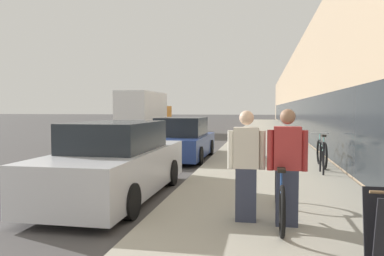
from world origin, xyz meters
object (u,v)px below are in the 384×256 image
object	(u,v)px
tandem_bicycle	(279,195)
moving_truck	(145,113)
cruiser_bike_nearest	(322,153)
vintage_roadster_curbside	(182,140)
person_bystander	(246,166)
bike_rack_hoop	(322,154)
parked_sedan_curbside	(116,163)
person_rider	(287,167)

from	to	relation	value
tandem_bicycle	moving_truck	bearing A→B (deg)	113.08
tandem_bicycle	cruiser_bike_nearest	distance (m)	5.67
vintage_roadster_curbside	person_bystander	bearing A→B (deg)	-70.66
bike_rack_hoop	parked_sedan_curbside	size ratio (longest dim) A/B	0.18
cruiser_bike_nearest	parked_sedan_curbside	xyz separation A→B (m)	(-4.60, -4.22, 0.19)
cruiser_bike_nearest	moving_truck	size ratio (longest dim) A/B	0.23
parked_sedan_curbside	person_rider	bearing A→B (deg)	-25.76
vintage_roadster_curbside	cruiser_bike_nearest	bearing A→B (deg)	-20.47
moving_truck	person_rider	bearing A→B (deg)	-67.00
person_bystander	parked_sedan_curbside	bearing A→B (deg)	151.28
person_bystander	parked_sedan_curbside	distance (m)	3.05
person_rider	parked_sedan_curbside	world-z (taller)	person_rider
vintage_roadster_curbside	moving_truck	distance (m)	14.58
person_bystander	moving_truck	world-z (taller)	moving_truck
moving_truck	person_bystander	bearing A→B (deg)	-68.29
bike_rack_hoop	parked_sedan_curbside	world-z (taller)	parked_sedan_curbside
cruiser_bike_nearest	parked_sedan_curbside	distance (m)	6.24
person_rider	vintage_roadster_curbside	xyz separation A→B (m)	(-3.18, 7.48, -0.29)
person_rider	bike_rack_hoop	xyz separation A→B (m)	(1.18, 4.67, -0.34)
cruiser_bike_nearest	parked_sedan_curbside	bearing A→B (deg)	-137.44
bike_rack_hoop	moving_truck	distance (m)	19.08
person_bystander	person_rider	bearing A→B (deg)	-10.65
parked_sedan_curbside	moving_truck	world-z (taller)	moving_truck
parked_sedan_curbside	moving_truck	distance (m)	20.12
tandem_bicycle	person_bystander	size ratio (longest dim) A/B	1.47
parked_sedan_curbside	person_bystander	bearing A→B (deg)	-28.72
tandem_bicycle	person_bystander	distance (m)	0.71
person_rider	bike_rack_hoop	size ratio (longest dim) A/B	2.00
cruiser_bike_nearest	vintage_roadster_curbside	bearing A→B (deg)	159.53
person_bystander	vintage_roadster_curbside	bearing A→B (deg)	109.34
vintage_roadster_curbside	person_rider	bearing A→B (deg)	-66.98
person_rider	tandem_bicycle	bearing A→B (deg)	106.80
person_rider	moving_truck	bearing A→B (deg)	113.00
person_rider	person_bystander	world-z (taller)	person_rider
person_rider	moving_truck	xyz separation A→B (m)	(-8.86, 20.87, 0.55)
tandem_bicycle	vintage_roadster_curbside	bearing A→B (deg)	113.27
person_rider	vintage_roadster_curbside	size ratio (longest dim) A/B	0.40
tandem_bicycle	person_bystander	bearing A→B (deg)	-158.71
person_rider	cruiser_bike_nearest	size ratio (longest dim) A/B	0.96
tandem_bicycle	vintage_roadster_curbside	xyz separation A→B (m)	(-3.08, 7.17, 0.19)
person_bystander	vintage_roadster_curbside	xyz separation A→B (m)	(-2.59, 7.37, -0.27)
parked_sedan_curbside	bike_rack_hoop	bearing A→B (deg)	34.95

